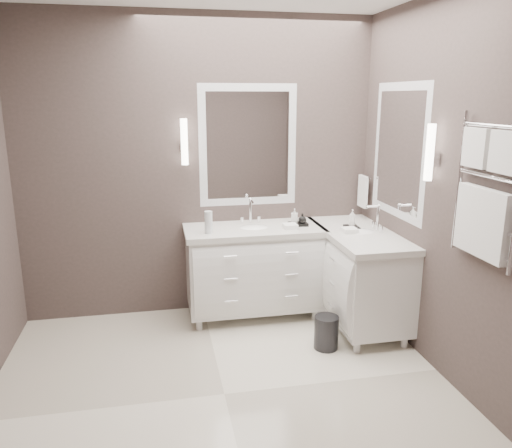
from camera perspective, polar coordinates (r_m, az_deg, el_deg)
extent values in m
cube|color=white|center=(3.63, -3.64, -18.89)|extent=(3.20, 3.00, 0.01)
cube|color=#443936|center=(4.58, -6.51, 6.30)|extent=(3.20, 0.01, 2.70)
cube|color=#443936|center=(1.68, 2.77, -7.82)|extent=(3.20, 0.01, 2.70)
cube|color=#443936|center=(3.67, 21.72, 3.37)|extent=(0.01, 3.00, 2.70)
cube|color=white|center=(4.58, -0.25, -5.20)|extent=(1.20, 0.55, 0.70)
cube|color=silver|center=(4.47, -0.25, -0.67)|extent=(1.24, 0.59, 0.05)
ellipsoid|color=white|center=(4.48, -0.25, -0.85)|extent=(0.36, 0.28, 0.12)
cylinder|color=white|center=(4.59, -0.64, 1.47)|extent=(0.02, 0.02, 0.22)
cube|color=white|center=(4.54, 11.52, -5.71)|extent=(0.55, 1.20, 0.70)
cube|color=silver|center=(4.43, 11.76, -1.14)|extent=(0.59, 1.24, 0.05)
ellipsoid|color=white|center=(4.43, 11.75, -1.33)|extent=(0.36, 0.28, 0.12)
cylinder|color=white|center=(4.46, 13.75, 0.65)|extent=(0.02, 0.02, 0.22)
cube|color=white|center=(4.60, -0.91, 8.93)|extent=(0.90, 0.02, 1.10)
cube|color=white|center=(4.60, -0.91, 8.93)|extent=(0.77, 0.02, 0.96)
cube|color=white|center=(4.32, 16.02, 8.03)|extent=(0.02, 0.90, 1.10)
cube|color=white|center=(4.32, 16.02, 8.03)|extent=(0.02, 0.90, 0.96)
cube|color=white|center=(4.47, -8.17, 8.63)|extent=(0.05, 0.05, 0.10)
cylinder|color=white|center=(4.46, -8.20, 9.27)|extent=(0.06, 0.06, 0.40)
cube|color=white|center=(3.78, 19.18, 6.97)|extent=(0.05, 0.05, 0.10)
cylinder|color=white|center=(3.78, 19.24, 7.72)|extent=(0.06, 0.06, 0.40)
cylinder|color=white|center=(4.84, 12.31, 5.29)|extent=(0.02, 0.22, 0.02)
cube|color=white|center=(4.86, 12.11, 3.66)|extent=(0.03, 0.17, 0.30)
cylinder|color=white|center=(3.52, 22.28, 4.56)|extent=(0.03, 0.03, 0.90)
cube|color=white|center=(3.16, 26.62, 7.33)|extent=(0.06, 0.22, 0.24)
cube|color=white|center=(3.37, 23.93, 7.96)|extent=(0.06, 0.22, 0.24)
cube|color=white|center=(3.34, 24.44, 0.16)|extent=(0.06, 0.46, 0.42)
cylinder|color=black|center=(4.16, 8.03, -12.17)|extent=(0.20, 0.20, 0.27)
cube|color=black|center=(4.54, 4.83, 0.00)|extent=(0.17, 0.13, 0.03)
cube|color=black|center=(4.49, 10.89, -0.38)|extent=(0.12, 0.16, 0.02)
cylinder|color=silver|center=(4.26, -5.45, 0.18)|extent=(0.07, 0.07, 0.19)
imported|color=white|center=(4.53, 4.42, 0.97)|extent=(0.07, 0.07, 0.13)
imported|color=black|center=(4.51, 5.32, 0.65)|extent=(0.08, 0.08, 0.09)
imported|color=white|center=(4.47, 10.94, 0.69)|extent=(0.07, 0.07, 0.15)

